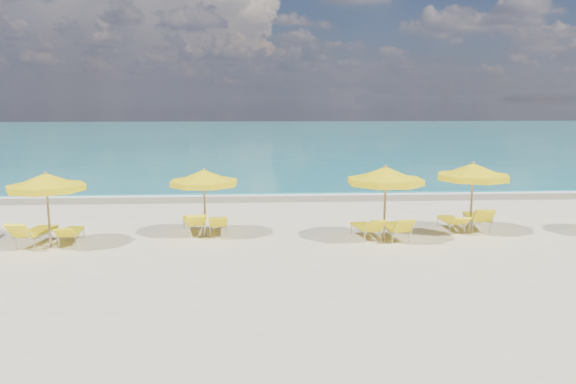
{
  "coord_description": "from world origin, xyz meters",
  "views": [
    {
      "loc": [
        -1.06,
        -16.5,
        4.19
      ],
      "look_at": [
        0.0,
        1.5,
        1.2
      ],
      "focal_mm": 35.0,
      "sensor_mm": 36.0,
      "label": 1
    }
  ],
  "objects": [
    {
      "name": "lounger_1_right",
      "position": [
        -6.48,
        -0.1,
        0.2
      ],
      "size": [
        0.67,
        1.65,
        0.68
      ],
      "rotation": [
        0.0,
        0.0,
        0.09
      ],
      "color": "#A5A8AD",
      "rests_on": "ground"
    },
    {
      "name": "lounger_2_right",
      "position": [
        -2.23,
        0.92,
        0.21
      ],
      "size": [
        0.62,
        1.69,
        0.73
      ],
      "rotation": [
        0.0,
        0.0,
        0.04
      ],
      "color": "#A5A8AD",
      "rests_on": "ground"
    },
    {
      "name": "umbrella_3",
      "position": [
        2.75,
        -0.43,
        1.96
      ],
      "size": [
        2.97,
        2.97,
        2.3
      ],
      "rotation": [
        0.0,
        0.0,
        -0.4
      ],
      "color": "#9D7E4E",
      "rests_on": "ground"
    },
    {
      "name": "lounger_4_left",
      "position": [
        5.25,
        0.84,
        0.2
      ],
      "size": [
        0.58,
        1.66,
        0.65
      ],
      "rotation": [
        0.0,
        0.0,
        0.02
      ],
      "color": "#A5A8AD",
      "rests_on": "ground"
    },
    {
      "name": "lounger_3_right",
      "position": [
        3.14,
        -0.16,
        0.21
      ],
      "size": [
        0.75,
        1.71,
        0.81
      ],
      "rotation": [
        0.0,
        0.0,
        0.11
      ],
      "color": "#A5A8AD",
      "rests_on": "ground"
    },
    {
      "name": "ground_plane",
      "position": [
        0.0,
        0.0,
        0.0
      ],
      "size": [
        120.0,
        120.0,
        0.0
      ],
      "primitive_type": "plane",
      "color": "beige"
    },
    {
      "name": "umbrella_2",
      "position": [
        -2.62,
        0.49,
        1.82
      ],
      "size": [
        2.7,
        2.7,
        2.13
      ],
      "rotation": [
        0.0,
        0.0,
        0.35
      ],
      "color": "#9D7E4E",
      "rests_on": "ground"
    },
    {
      "name": "whitecap_far",
      "position": [
        8.0,
        24.0,
        0.0
      ],
      "size": [
        18.0,
        0.3,
        0.05
      ],
      "primitive_type": "cube",
      "color": "white",
      "rests_on": "ground"
    },
    {
      "name": "wet_sand_band",
      "position": [
        0.0,
        7.4,
        0.0
      ],
      "size": [
        120.0,
        2.6,
        0.01
      ],
      "primitive_type": "cube",
      "color": "tan",
      "rests_on": "ground"
    },
    {
      "name": "umbrella_4",
      "position": [
        5.69,
        0.39,
        1.95
      ],
      "size": [
        2.33,
        2.33,
        2.29
      ],
      "rotation": [
        0.0,
        0.0,
        0.03
      ],
      "color": "#9D7E4E",
      "rests_on": "ground"
    },
    {
      "name": "lounger_1_left",
      "position": [
        -7.45,
        -0.26,
        0.23
      ],
      "size": [
        0.9,
        1.89,
        0.88
      ],
      "rotation": [
        0.0,
        0.0,
        -0.16
      ],
      "color": "#A5A8AD",
      "rests_on": "ground"
    },
    {
      "name": "lounger_2_left",
      "position": [
        -3.01,
        0.97,
        0.23
      ],
      "size": [
        0.96,
        1.95,
        0.82
      ],
      "rotation": [
        0.0,
        0.0,
        0.19
      ],
      "color": "#A5A8AD",
      "rests_on": "ground"
    },
    {
      "name": "lounger_3_left",
      "position": [
        2.29,
        -0.01,
        0.2
      ],
      "size": [
        0.84,
        1.66,
        0.77
      ],
      "rotation": [
        0.0,
        0.0,
        0.2
      ],
      "color": "#A5A8AD",
      "rests_on": "ground"
    },
    {
      "name": "lounger_4_right",
      "position": [
        6.14,
        0.99,
        0.23
      ],
      "size": [
        0.87,
        1.89,
        0.87
      ],
      "rotation": [
        0.0,
        0.0,
        -0.14
      ],
      "color": "#A5A8AD",
      "rests_on": "ground"
    },
    {
      "name": "whitecap_near",
      "position": [
        -6.0,
        17.0,
        0.0
      ],
      "size": [
        14.0,
        0.36,
        0.05
      ],
      "primitive_type": "cube",
      "color": "white",
      "rests_on": "ground"
    },
    {
      "name": "foam_line",
      "position": [
        0.0,
        8.2,
        0.0
      ],
      "size": [
        120.0,
        1.2,
        0.03
      ],
      "primitive_type": "cube",
      "color": "white",
      "rests_on": "ground"
    },
    {
      "name": "umbrella_1",
      "position": [
        -6.93,
        -0.55,
        1.87
      ],
      "size": [
        2.35,
        2.35,
        2.2
      ],
      "rotation": [
        0.0,
        0.0,
        0.09
      ],
      "color": "#9D7E4E",
      "rests_on": "ground"
    },
    {
      "name": "ocean",
      "position": [
        0.0,
        48.0,
        0.0
      ],
      "size": [
        120.0,
        80.0,
        0.3
      ],
      "primitive_type": "cube",
      "color": "#15747A",
      "rests_on": "ground"
    }
  ]
}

